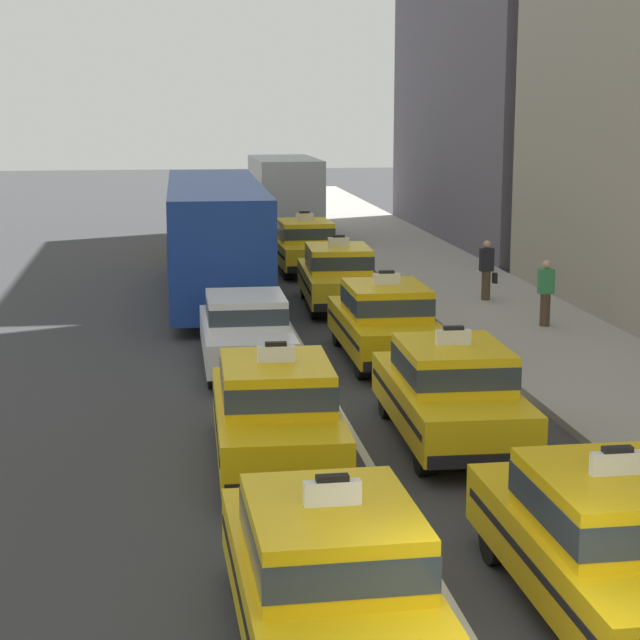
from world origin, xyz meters
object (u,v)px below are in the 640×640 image
object	(u,v)px
taxi_right_fourth	(338,275)
taxi_right_fifth	(304,245)
pedestrian_by_storefront	(546,293)
taxi_left_second	(276,410)
taxi_left_nearest	(330,576)
pedestrian_near_crosswalk	(487,270)
taxi_right_second	(451,390)
sedan_left_third	(246,329)
box_truck_right_sixth	(283,196)
taxi_left_fifth	(203,229)
taxi_right_third	(385,320)
taxi_right_nearest	(608,541)
bus_left_fourth	(215,233)

from	to	relation	value
taxi_right_fourth	taxi_right_fifth	distance (m)	6.31
pedestrian_by_storefront	taxi_left_second	bearing A→B (deg)	-129.39
taxi_left_nearest	pedestrian_near_crosswalk	distance (m)	19.91
taxi_right_second	pedestrian_near_crosswalk	distance (m)	12.51
sedan_left_third	box_truck_right_sixth	size ratio (longest dim) A/B	0.62
taxi_left_nearest	taxi_left_fifth	bearing A→B (deg)	90.11
taxi_left_second	taxi_right_third	bearing A→B (deg)	65.52
sedan_left_third	pedestrian_near_crosswalk	xyz separation A→B (m)	(6.98, 6.39, 0.10)
pedestrian_near_crosswalk	taxi_right_fourth	bearing A→B (deg)	177.03
taxi_left_second	taxi_right_fourth	bearing A→B (deg)	76.89
pedestrian_near_crosswalk	sedan_left_third	bearing A→B (deg)	-137.53
sedan_left_third	taxi_right_second	xyz separation A→B (m)	(2.89, -5.44, 0.03)
sedan_left_third	taxi_right_nearest	distance (m)	12.13
bus_left_fourth	taxi_left_second	bearing A→B (deg)	-89.36
taxi_right_fourth	taxi_right_fifth	world-z (taller)	same
taxi_right_nearest	taxi_left_fifth	bearing A→B (deg)	96.08
taxi_left_nearest	taxi_right_fourth	bearing A→B (deg)	80.76
bus_left_fourth	taxi_right_nearest	xyz separation A→B (m)	(3.16, -20.23, -0.94)
taxi_right_second	taxi_right_fifth	xyz separation A→B (m)	(-0.03, 18.34, 0.00)
taxi_right_fifth	taxi_left_second	bearing A→B (deg)	-98.59
taxi_right_second	pedestrian_near_crosswalk	world-z (taller)	taxi_right_second
taxi_right_fourth	pedestrian_near_crosswalk	world-z (taller)	taxi_right_fourth
taxi_left_fifth	pedestrian_by_storefront	xyz separation A→B (m)	(7.52, -14.89, 0.07)
taxi_right_third	box_truck_right_sixth	distance (m)	20.17
taxi_left_second	taxi_right_fourth	distance (m)	13.15
pedestrian_by_storefront	taxi_right_nearest	bearing A→B (deg)	-106.79
taxi_right_third	taxi_right_fourth	size ratio (longest dim) A/B	0.99
taxi_left_second	taxi_right_fourth	world-z (taller)	same
taxi_left_second	pedestrian_by_storefront	size ratio (longest dim) A/B	2.90
taxi_left_nearest	taxi_right_second	world-z (taller)	same
taxi_left_nearest	bus_left_fourth	size ratio (longest dim) A/B	0.41
taxi_right_third	taxi_right_fifth	world-z (taller)	same
pedestrian_near_crosswalk	taxi_left_fifth	bearing A→B (deg)	122.31
taxi_right_nearest	taxi_right_third	bearing A→B (deg)	89.94
taxi_left_nearest	taxi_right_fifth	size ratio (longest dim) A/B	1.00
sedan_left_third	taxi_right_second	world-z (taller)	taxi_right_second
sedan_left_third	taxi_right_fifth	xyz separation A→B (m)	(2.86, 12.90, 0.03)
taxi_right_fourth	pedestrian_near_crosswalk	distance (m)	4.02
sedan_left_third	bus_left_fourth	size ratio (longest dim) A/B	0.38
taxi_left_second	taxi_right_nearest	distance (m)	6.30
box_truck_right_sixth	taxi_right_third	bearing A→B (deg)	-90.06
taxi_right_second	taxi_right_fifth	size ratio (longest dim) A/B	1.00
taxi_right_third	taxi_left_second	bearing A→B (deg)	-114.48
bus_left_fourth	pedestrian_near_crosswalk	world-z (taller)	bus_left_fourth
taxi_left_nearest	taxi_right_fifth	distance (m)	25.30
taxi_left_fifth	taxi_right_nearest	xyz separation A→B (m)	(3.13, -29.43, 0.00)
pedestrian_by_storefront	taxi_right_fourth	bearing A→B (deg)	139.03
taxi_left_second	taxi_right_fourth	xyz separation A→B (m)	(2.98, 12.81, 0.00)
taxi_left_fifth	box_truck_right_sixth	distance (m)	4.37
taxi_right_nearest	taxi_left_second	bearing A→B (deg)	118.41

